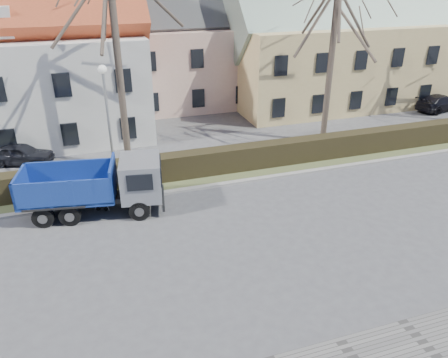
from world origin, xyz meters
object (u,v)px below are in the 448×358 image
object	(u,v)px
dump_truck	(88,187)
parked_car_b	(440,103)
cart_frame	(96,203)
parked_car_a	(21,154)
streetlight	(109,125)

from	to	relation	value
dump_truck	parked_car_b	distance (m)	26.99
cart_frame	parked_car_b	world-z (taller)	parked_car_b
cart_frame	parked_car_b	xyz separation A→B (m)	(25.64, 7.53, 0.24)
parked_car_a	dump_truck	bearing A→B (deg)	-134.97
parked_car_a	parked_car_b	world-z (taller)	parked_car_b
streetlight	parked_car_a	bearing A→B (deg)	142.67
streetlight	parked_car_b	size ratio (longest dim) A/B	1.40
dump_truck	parked_car_a	xyz separation A→B (m)	(-3.34, 6.69, -0.66)
parked_car_a	parked_car_b	size ratio (longest dim) A/B	0.83
dump_truck	streetlight	world-z (taller)	streetlight
cart_frame	parked_car_a	distance (m)	7.53
cart_frame	dump_truck	bearing A→B (deg)	-161.99
dump_truck	cart_frame	xyz separation A→B (m)	(0.25, 0.08, -0.89)
streetlight	parked_car_a	distance (m)	6.35
parked_car_a	parked_car_b	bearing A→B (deg)	-69.70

